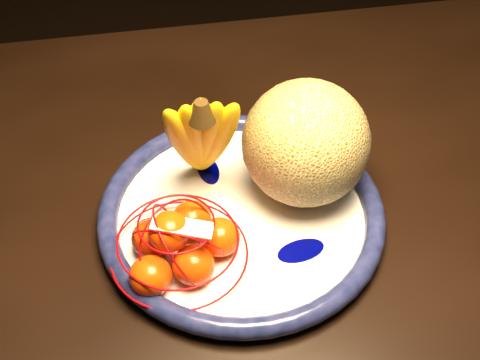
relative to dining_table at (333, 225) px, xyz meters
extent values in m
cube|color=black|center=(0.00, 0.00, 0.06)|extent=(1.47, 0.89, 0.04)
cylinder|color=white|center=(-0.14, -0.03, 0.09)|extent=(0.34, 0.34, 0.01)
torus|color=#0B1236|center=(-0.14, -0.03, 0.10)|extent=(0.38, 0.38, 0.03)
cylinder|color=white|center=(-0.14, -0.03, 0.08)|extent=(0.17, 0.17, 0.01)
ellipsoid|color=#00025B|center=(-0.08, -0.11, 0.09)|extent=(0.14, 0.09, 0.00)
ellipsoid|color=#00025B|center=(-0.18, 0.05, 0.09)|extent=(0.07, 0.12, 0.00)
ellipsoid|color=#00025B|center=(-0.25, -0.03, 0.09)|extent=(0.11, 0.08, 0.00)
sphere|color=olive|center=(-0.05, 0.00, 0.18)|extent=(0.17, 0.17, 0.17)
ellipsoid|color=yellow|center=(-0.20, 0.03, 0.19)|extent=(0.09, 0.12, 0.18)
ellipsoid|color=yellow|center=(-0.19, 0.03, 0.19)|extent=(0.07, 0.11, 0.19)
ellipsoid|color=yellow|center=(-0.19, 0.03, 0.19)|extent=(0.04, 0.10, 0.19)
ellipsoid|color=yellow|center=(-0.18, 0.03, 0.19)|extent=(0.06, 0.11, 0.19)
ellipsoid|color=yellow|center=(-0.17, 0.02, 0.19)|extent=(0.09, 0.12, 0.18)
cone|color=black|center=(-0.19, 0.03, 0.27)|extent=(0.03, 0.03, 0.03)
ellipsoid|color=#FF420D|center=(-0.27, -0.13, 0.12)|extent=(0.05, 0.05, 0.05)
ellipsoid|color=#FF420D|center=(-0.22, -0.12, 0.12)|extent=(0.05, 0.05, 0.05)
ellipsoid|color=#FF420D|center=(-0.18, -0.09, 0.12)|extent=(0.05, 0.05, 0.05)
ellipsoid|color=#FF420D|center=(-0.26, -0.07, 0.12)|extent=(0.05, 0.05, 0.05)
ellipsoid|color=#FF420D|center=(-0.21, -0.05, 0.12)|extent=(0.05, 0.05, 0.05)
ellipsoid|color=#FF420D|center=(-0.24, -0.10, 0.15)|extent=(0.05, 0.05, 0.05)
torus|color=#AE0408|center=(-0.23, -0.09, 0.10)|extent=(0.21, 0.21, 0.00)
torus|color=#AE0408|center=(-0.23, -0.09, 0.13)|extent=(0.19, 0.19, 0.00)
torus|color=#AE0408|center=(-0.23, -0.09, 0.16)|extent=(0.12, 0.12, 0.00)
torus|color=#AE0408|center=(-0.23, -0.09, 0.12)|extent=(0.12, 0.11, 0.10)
torus|color=#AE0408|center=(-0.23, -0.09, 0.12)|extent=(0.07, 0.12, 0.10)
torus|color=#AE0408|center=(-0.23, -0.09, 0.12)|extent=(0.13, 0.09, 0.10)
cube|color=white|center=(-0.23, -0.10, 0.17)|extent=(0.08, 0.05, 0.01)
camera|label=1|loc=(-0.25, -0.60, 0.76)|focal=50.00mm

